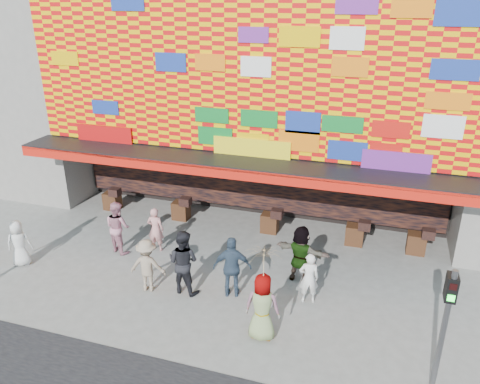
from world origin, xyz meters
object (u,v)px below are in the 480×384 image
(ped_b, at_px, (156,229))
(signal_right, at_px, (446,319))
(ped_g, at_px, (262,307))
(ped_c, at_px, (183,262))
(ped_f, at_px, (301,254))
(ped_a, at_px, (19,243))
(ped_d, at_px, (147,265))
(ped_i, at_px, (118,227))
(ped_e, at_px, (232,267))
(parasol, at_px, (263,264))
(ped_h, at_px, (309,278))

(ped_b, bearing_deg, signal_right, 151.88)
(ped_b, relative_size, ped_g, 0.86)
(signal_right, distance_m, ped_g, 4.12)
(signal_right, xyz_separation_m, ped_c, (-6.63, 1.76, -0.90))
(ped_f, height_order, ped_g, ped_g)
(ped_a, distance_m, ped_d, 4.51)
(signal_right, relative_size, ped_f, 1.68)
(ped_d, relative_size, ped_i, 0.90)
(ped_e, xyz_separation_m, ped_f, (1.67, 1.34, -0.03))
(ped_d, distance_m, parasol, 4.02)
(ped_e, distance_m, ped_f, 2.15)
(ped_c, xyz_separation_m, ped_d, (-1.01, -0.26, -0.16))
(ped_i, bearing_deg, ped_b, -137.67)
(ped_e, relative_size, ped_h, 1.22)
(ped_a, bearing_deg, ped_c, 153.67)
(ped_i, bearing_deg, ped_d, 161.55)
(ped_b, bearing_deg, ped_e, 147.80)
(signal_right, height_order, ped_d, signal_right)
(ped_f, distance_m, parasol, 3.10)
(ped_a, bearing_deg, ped_g, 144.11)
(ped_d, distance_m, ped_g, 3.80)
(ped_e, xyz_separation_m, ped_h, (2.10, 0.36, -0.16))
(ped_b, relative_size, ped_f, 0.87)
(signal_right, bearing_deg, ped_h, 143.42)
(signal_right, height_order, ped_f, signal_right)
(ped_d, xyz_separation_m, ped_g, (3.67, -1.00, 0.10))
(signal_right, bearing_deg, ped_c, 165.16)
(signal_right, distance_m, ped_i, 10.22)
(ped_h, xyz_separation_m, parasol, (-0.83, -1.83, 1.36))
(ped_a, bearing_deg, ped_f, 163.06)
(ped_e, bearing_deg, ped_b, -41.60)
(ped_b, bearing_deg, ped_c, 129.61)
(ped_a, bearing_deg, ped_h, 156.39)
(ped_d, distance_m, ped_e, 2.45)
(ped_g, bearing_deg, ped_d, -18.09)
(ped_f, distance_m, ped_i, 6.08)
(ped_f, xyz_separation_m, ped_g, (-0.41, -2.82, 0.01))
(ped_g, bearing_deg, ped_h, -117.14)
(ped_e, distance_m, ped_g, 1.94)
(ped_h, height_order, parasol, parasol)
(ped_d, bearing_deg, parasol, 155.21)
(ped_a, distance_m, ped_f, 8.77)
(ped_a, xyz_separation_m, ped_b, (3.66, 2.13, 0.02))
(ped_a, height_order, ped_f, ped_f)
(ped_g, distance_m, ped_i, 6.30)
(ped_d, relative_size, ped_e, 0.87)
(ped_c, height_order, ped_d, ped_c)
(ped_b, bearing_deg, ped_a, 25.37)
(ped_c, bearing_deg, ped_a, 10.23)
(ped_b, bearing_deg, ped_d, 106.71)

